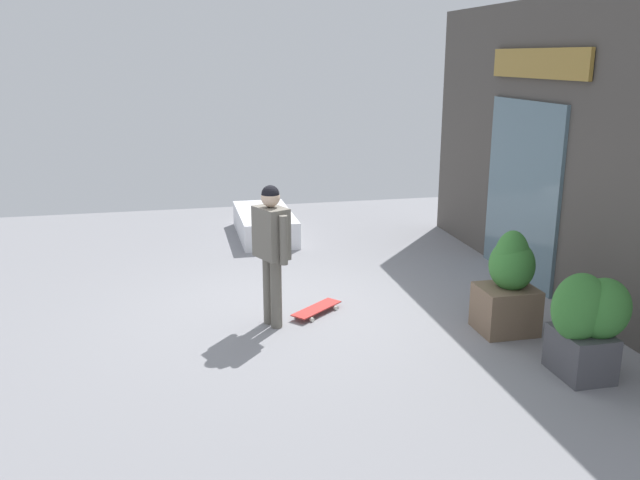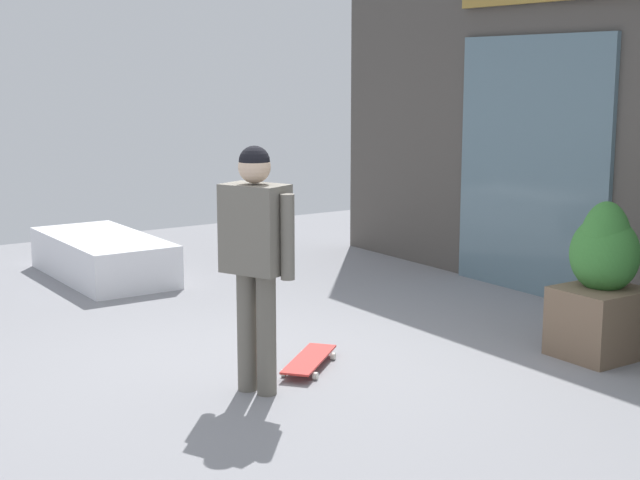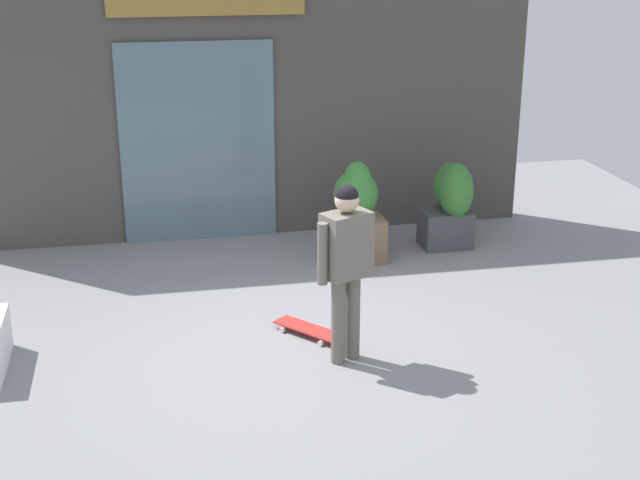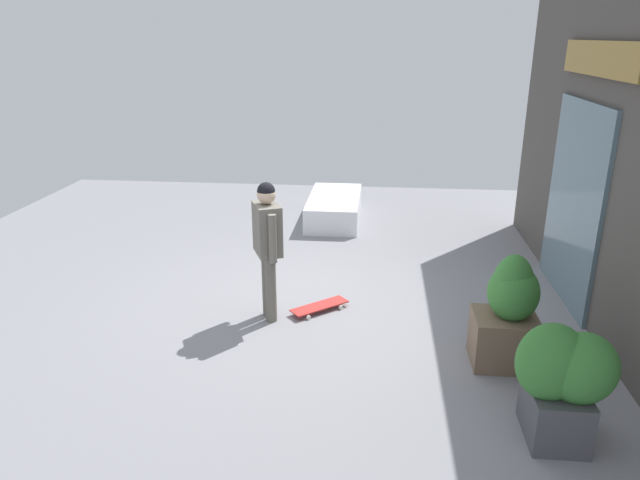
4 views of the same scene
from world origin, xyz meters
name	(u,v)px [view 2 (image 2 of 4)]	position (x,y,z in m)	size (l,w,h in m)	color
ground_plane	(275,366)	(0.00, 0.00, 0.00)	(12.00, 12.00, 0.00)	gray
building_facade	(594,101)	(-0.03, 3.36, 1.84)	(7.12, 0.31, 3.73)	#4C4742
skateboarder	(255,245)	(0.41, -0.39, 1.00)	(0.55, 0.40, 1.64)	#666056
skateboard	(309,360)	(0.18, 0.18, 0.06)	(0.63, 0.70, 0.08)	red
planter_box_right	(603,280)	(1.13, 2.17, 0.58)	(0.56, 0.62, 1.17)	brown
snow_ledge	(103,257)	(-3.54, 0.07, 0.22)	(1.94, 0.90, 0.43)	white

